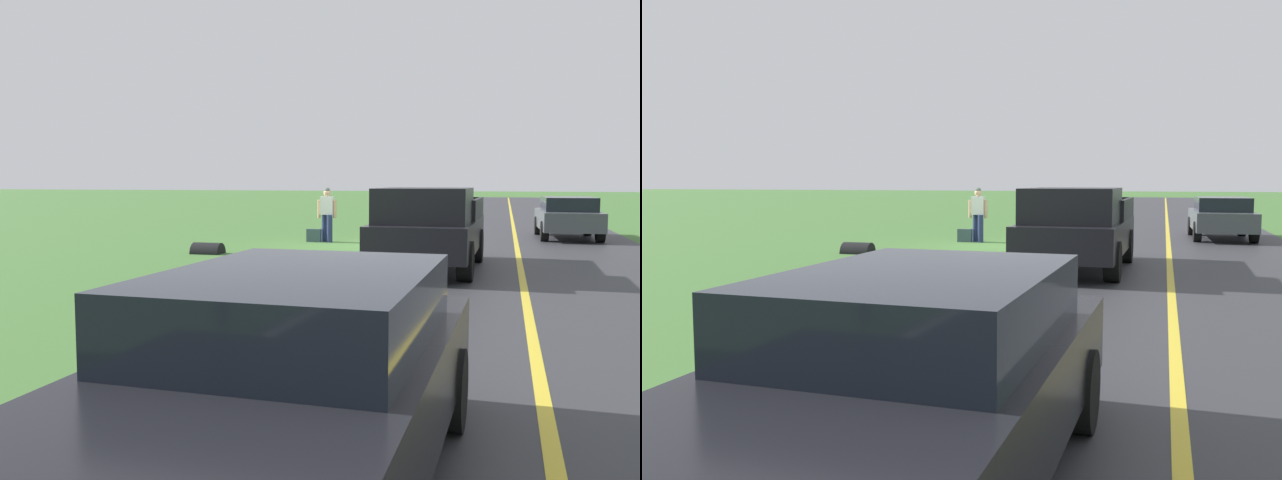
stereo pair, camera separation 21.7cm
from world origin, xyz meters
The scene contains 10 objects.
ground_plane centered at (0.00, 0.00, 0.00)m, with size 200.00×200.00×0.00m, color #427033.
road_surface centered at (-4.88, 0.00, 0.00)m, with size 7.39×120.00×0.00m, color #333338.
lane_edge_line centered at (-1.36, 0.00, 0.01)m, with size 0.16×117.60×0.00m, color silver.
lane_centre_line centered at (-4.88, 0.00, 0.01)m, with size 0.14×117.60×0.00m, color gold.
hitchhiker_walking centered at (0.98, -1.26, 0.98)m, with size 0.62×0.51×1.75m.
suitcase_carried centered at (1.39, -1.16, 0.21)m, with size 0.20×0.46×0.42m, color #384C56.
pickup_truck_passing centered at (-2.92, 4.73, 0.97)m, with size 2.19×5.44×1.82m.
sedan_ahead_same_lane centered at (-3.23, 15.53, 0.75)m, with size 2.02×4.45×1.41m.
sedan_near_oncoming centered at (-6.57, -4.67, 0.75)m, with size 2.02×4.45×1.41m.
drainage_culvert centered at (3.22, 2.91, 0.00)m, with size 0.60×0.60×0.80m, color black.
Camera 2 is at (-4.71, 19.41, 1.99)m, focal length 37.65 mm.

